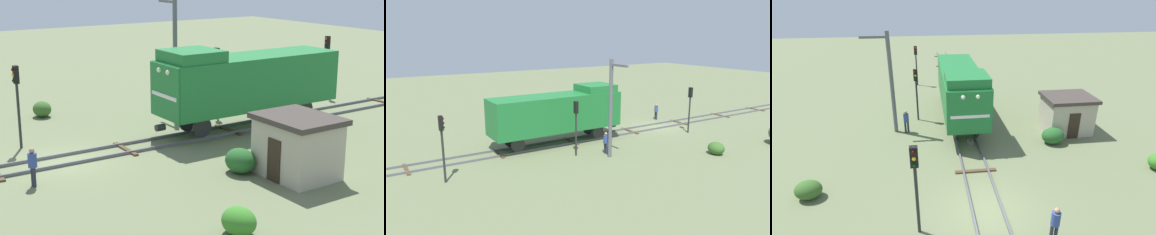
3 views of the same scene
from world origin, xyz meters
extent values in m
plane|color=#66704C|center=(0.00, 0.00, 0.00)|extent=(116.61, 116.61, 0.00)
cube|color=#595960|center=(-0.72, 0.00, 0.08)|extent=(0.10, 77.74, 0.16)
cube|color=#595960|center=(0.72, 0.00, 0.08)|extent=(0.10, 77.74, 0.16)
cube|color=#4C3823|center=(0.00, 3.24, 0.04)|extent=(2.40, 0.24, 0.09)
cube|color=#4C3823|center=(0.00, 9.72, 0.04)|extent=(2.40, 0.24, 0.09)
cube|color=#4C3823|center=(0.00, 16.20, 0.04)|extent=(2.40, 0.24, 0.09)
cube|color=#4C3823|center=(0.00, 22.68, 0.04)|extent=(2.40, 0.24, 0.09)
cube|color=#1E7233|center=(0.00, 11.12, 2.71)|extent=(2.90, 11.00, 2.90)
cube|color=#1E7233|center=(0.00, 7.22, 4.46)|extent=(2.75, 2.80, 0.60)
cube|color=#1E7233|center=(0.00, 5.57, 2.71)|extent=(2.84, 0.10, 2.84)
cube|color=white|center=(0.00, 5.53, 2.51)|extent=(2.46, 0.06, 0.20)
sphere|color=white|center=(-0.45, 5.52, 3.81)|extent=(0.28, 0.28, 0.28)
sphere|color=white|center=(0.45, 5.52, 3.81)|extent=(0.28, 0.28, 0.28)
cylinder|color=#262628|center=(0.00, 5.27, 0.86)|extent=(0.36, 0.50, 0.36)
cylinder|color=#262628|center=(-0.72, 7.42, 0.71)|extent=(0.18, 1.10, 1.10)
cylinder|color=#262628|center=(0.72, 7.42, 0.71)|extent=(0.18, 1.10, 1.10)
cylinder|color=#262628|center=(-0.72, 14.82, 0.71)|extent=(0.18, 1.10, 1.10)
cylinder|color=#262628|center=(0.72, 14.82, 0.71)|extent=(0.18, 1.10, 1.10)
cylinder|color=#262628|center=(-3.20, -1.07, 2.12)|extent=(0.14, 0.14, 4.25)
cube|color=black|center=(-3.20, -1.07, 3.80)|extent=(0.32, 0.24, 0.90)
sphere|color=#390606|center=(-3.20, -1.21, 4.07)|extent=(0.16, 0.16, 0.16)
sphere|color=yellow|center=(-3.20, -1.21, 3.79)|extent=(0.16, 0.16, 0.16)
sphere|color=black|center=(-3.20, -1.21, 3.51)|extent=(0.16, 0.16, 0.16)
cylinder|color=#262628|center=(-3.40, 11.25, 2.09)|extent=(0.14, 0.14, 4.18)
cube|color=black|center=(-3.40, 11.25, 3.73)|extent=(0.32, 0.24, 0.90)
sphere|color=#390606|center=(-3.40, 11.11, 4.00)|extent=(0.16, 0.16, 0.16)
sphere|color=yellow|center=(-3.40, 11.11, 3.72)|extent=(0.16, 0.16, 0.16)
sphere|color=black|center=(-3.40, 11.11, 3.44)|extent=(0.16, 0.16, 0.16)
cylinder|color=#262628|center=(-3.60, 20.89, 2.13)|extent=(0.14, 0.14, 4.25)
cube|color=black|center=(-3.60, 20.89, 3.80)|extent=(0.32, 0.24, 0.90)
sphere|color=red|center=(-3.60, 20.75, 4.07)|extent=(0.16, 0.16, 0.16)
sphere|color=#3C3306|center=(-3.60, 20.75, 3.79)|extent=(0.16, 0.16, 0.16)
sphere|color=black|center=(-3.60, 20.75, 3.51)|extent=(0.16, 0.16, 0.16)
cylinder|color=#262B38|center=(2.30, -2.28, 0.42)|extent=(0.15, 0.15, 0.85)
cylinder|color=#262B38|center=(2.50, -2.28, 0.42)|extent=(0.15, 0.15, 0.85)
cylinder|color=#33478C|center=(2.40, -2.28, 1.16)|extent=(0.38, 0.38, 0.62)
sphere|color=tan|center=(2.40, -2.28, 1.58)|extent=(0.23, 0.23, 0.23)
cylinder|color=#262B38|center=(-4.30, 9.07, 0.42)|extent=(0.15, 0.15, 0.85)
cylinder|color=#262B38|center=(-4.10, 9.07, 0.42)|extent=(0.15, 0.15, 0.85)
cylinder|color=#33478C|center=(-4.20, 9.07, 1.16)|extent=(0.38, 0.38, 0.62)
sphere|color=tan|center=(-4.20, 9.07, 1.58)|extent=(0.23, 0.23, 0.23)
cylinder|color=#595960|center=(-5.00, 9.27, 3.65)|extent=(0.28, 0.28, 7.29)
cube|color=#595960|center=(-5.90, 9.27, 6.89)|extent=(1.80, 0.16, 0.16)
cube|color=#B2A893|center=(7.50, 7.87, 1.25)|extent=(3.20, 2.60, 2.50)
cube|color=#3F3833|center=(7.50, 7.87, 2.62)|extent=(3.50, 2.90, 0.24)
cube|color=#2D2319|center=(7.50, 6.55, 0.95)|extent=(0.80, 0.06, 1.90)
ellipsoid|color=#377D26|center=(10.78, 2.16, 0.50)|extent=(1.38, 1.13, 1.00)
ellipsoid|color=#245B26|center=(5.82, 6.04, 0.56)|extent=(1.55, 1.26, 1.12)
ellipsoid|color=#366026|center=(-8.76, 1.98, 0.48)|extent=(1.33, 1.09, 0.96)
camera|label=1|loc=(25.56, -9.39, 9.09)|focal=55.00mm
camera|label=2|loc=(-26.50, 25.27, 9.13)|focal=35.00mm
camera|label=3|loc=(-2.54, -11.31, 9.81)|focal=28.00mm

